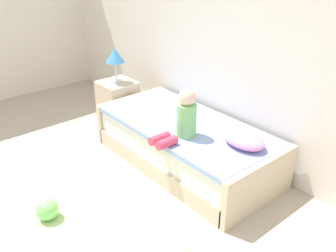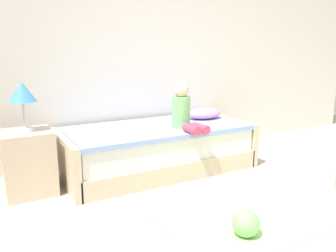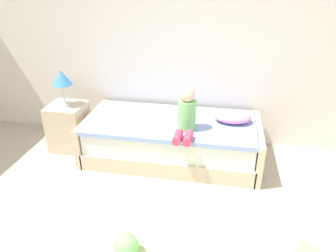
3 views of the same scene
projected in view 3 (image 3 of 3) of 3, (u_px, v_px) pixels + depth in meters
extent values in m
cube|color=silver|center=(206.00, 31.00, 3.83)|extent=(7.20, 0.10, 2.90)
cube|color=beige|center=(172.00, 149.00, 3.95)|extent=(2.00, 1.00, 0.20)
cube|color=white|center=(172.00, 134.00, 3.85)|extent=(1.94, 0.94, 0.25)
cube|color=#8CA5E0|center=(172.00, 123.00, 3.79)|extent=(1.98, 0.98, 0.05)
cube|color=beige|center=(94.00, 132.00, 4.05)|extent=(0.07, 1.00, 0.50)
cube|color=beige|center=(257.00, 146.00, 3.72)|extent=(0.07, 1.00, 0.50)
cube|color=beige|center=(69.00, 127.00, 4.08)|extent=(0.44, 0.44, 0.60)
cylinder|color=silver|center=(66.00, 104.00, 3.94)|extent=(0.15, 0.15, 0.03)
cylinder|color=silver|center=(64.00, 94.00, 3.88)|extent=(0.02, 0.02, 0.24)
cone|color=#3F8CD8|center=(61.00, 78.00, 3.79)|extent=(0.24, 0.24, 0.18)
cylinder|color=#7FC672|center=(187.00, 115.00, 3.51)|extent=(0.20, 0.20, 0.34)
sphere|color=beige|center=(187.00, 94.00, 3.40)|extent=(0.17, 0.17, 0.17)
cylinder|color=#D83F60|center=(178.00, 137.00, 3.31)|extent=(0.09, 0.22, 0.09)
cylinder|color=#D83F60|center=(188.00, 138.00, 3.29)|extent=(0.09, 0.22, 0.09)
ellipsoid|color=#EA8CC6|center=(233.00, 117.00, 3.72)|extent=(0.44, 0.30, 0.13)
sphere|color=#7FD872|center=(126.00, 245.00, 2.57)|extent=(0.20, 0.20, 0.20)
cube|color=#B2D189|center=(169.00, 234.00, 2.82)|extent=(1.60, 1.10, 0.01)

